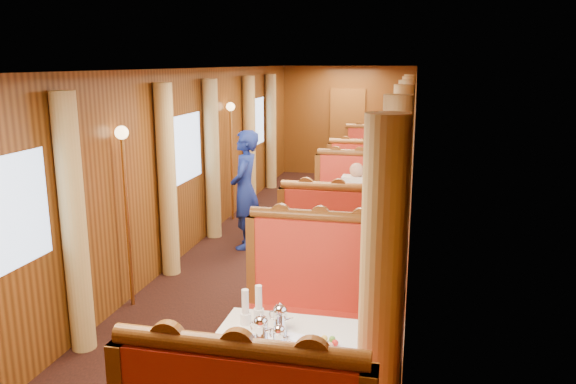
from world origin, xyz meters
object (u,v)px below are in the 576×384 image
(banquette_far_fwd, at_px, (366,191))
(fruit_plate, at_px, (327,345))
(rose_vase_mid, at_px, (352,195))
(banquette_near_aft, at_px, (316,317))
(table_mid, at_px, (349,237))
(teapot_back, at_px, (280,320))
(teapot_right, at_px, (279,338))
(passenger, at_px, (356,196))
(banquette_mid_aft, at_px, (357,213))
(tea_tray, at_px, (276,339))
(table_far, at_px, (370,182))
(banquette_mid_fwd, at_px, (339,260))
(teapot_left, at_px, (261,330))
(rose_vase_far, at_px, (371,153))
(steward, at_px, (245,190))
(banquette_far_aft, at_px, (374,170))

(banquette_far_fwd, xyz_separation_m, fruit_plate, (0.26, -6.08, 0.35))
(rose_vase_mid, bearing_deg, banquette_near_aft, -90.43)
(table_mid, height_order, teapot_back, teapot_back)
(banquette_near_aft, relative_size, teapot_right, 9.77)
(teapot_right, distance_m, passenger, 4.39)
(banquette_mid_aft, xyz_separation_m, rose_vase_mid, (0.02, -1.00, 0.50))
(tea_tray, bearing_deg, table_mid, 88.55)
(table_far, xyz_separation_m, tea_tray, (-0.09, -7.08, 0.38))
(banquette_mid_aft, xyz_separation_m, tea_tray, (-0.09, -4.59, 0.33))
(banquette_near_aft, xyz_separation_m, fruit_plate, (0.26, -1.11, 0.35))
(banquette_mid_fwd, height_order, teapot_left, banquette_mid_fwd)
(table_mid, height_order, banquette_far_fwd, banquette_far_fwd)
(banquette_near_aft, height_order, rose_vase_far, banquette_near_aft)
(banquette_near_aft, bearing_deg, banquette_mid_fwd, 90.00)
(steward, bearing_deg, teapot_left, 15.21)
(banquette_near_aft, distance_m, rose_vase_mid, 2.55)
(fruit_plate, bearing_deg, banquette_mid_fwd, 95.84)
(banquette_far_aft, relative_size, teapot_right, 9.77)
(banquette_mid_aft, bearing_deg, teapot_left, -92.36)
(table_mid, bearing_deg, banquette_near_aft, -90.00)
(tea_tray, height_order, fruit_plate, fruit_plate)
(banquette_far_fwd, relative_size, teapot_right, 9.77)
(table_mid, distance_m, fruit_plate, 3.62)
(banquette_near_aft, distance_m, table_mid, 2.49)
(table_mid, bearing_deg, teapot_back, -91.66)
(table_mid, xyz_separation_m, tea_tray, (-0.09, -3.58, 0.38))
(banquette_mid_fwd, distance_m, banquette_far_aft, 5.53)
(table_mid, height_order, banquette_mid_aft, banquette_mid_aft)
(teapot_back, xyz_separation_m, rose_vase_mid, (0.12, 3.42, 0.11))
(table_far, relative_size, banquette_far_aft, 0.78)
(teapot_left, height_order, passenger, passenger)
(table_mid, height_order, banquette_mid_fwd, banquette_mid_fwd)
(teapot_left, height_order, steward, steward)
(tea_tray, bearing_deg, banquette_far_fwd, 89.15)
(teapot_left, bearing_deg, banquette_mid_aft, 103.69)
(banquette_far_aft, distance_m, steward, 4.40)
(tea_tray, height_order, teapot_right, teapot_right)
(tea_tray, bearing_deg, table_far, 89.27)
(table_mid, xyz_separation_m, banquette_far_fwd, (0.00, 2.49, 0.05))
(table_far, xyz_separation_m, teapot_left, (-0.19, -7.08, 0.44))
(banquette_far_aft, relative_size, fruit_plate, 6.40)
(table_mid, height_order, rose_vase_mid, rose_vase_mid)
(banquette_far_fwd, bearing_deg, table_far, 90.00)
(table_mid, xyz_separation_m, rose_vase_mid, (0.02, 0.01, 0.55))
(fruit_plate, xyz_separation_m, rose_vase_far, (-0.27, 7.10, 0.16))
(table_mid, height_order, banquette_far_aft, banquette_far_aft)
(tea_tray, bearing_deg, banquette_mid_aft, 88.87)
(banquette_mid_fwd, xyz_separation_m, tea_tray, (-0.09, -2.56, 0.33))
(tea_tray, relative_size, teapot_back, 1.97)
(banquette_mid_fwd, relative_size, tea_tray, 3.94)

